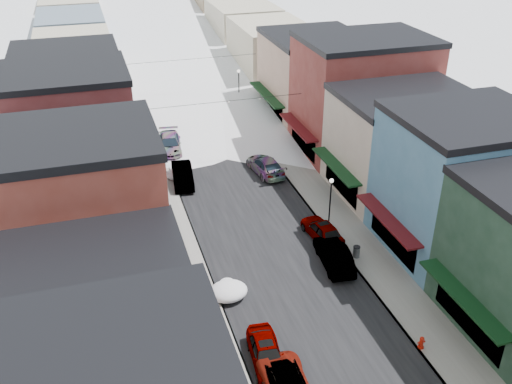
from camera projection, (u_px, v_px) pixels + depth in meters
road at (183, 97)px, 72.54m from camera, size 10.00×160.00×0.01m
sidewalk_left at (130, 102)px, 70.82m from camera, size 3.20×160.00×0.15m
sidewalk_right at (233, 92)px, 74.20m from camera, size 3.20×160.00×0.15m
curb_left at (143, 100)px, 71.22m from camera, size 0.10×160.00×0.15m
curb_right at (221, 93)px, 73.80m from camera, size 0.10×160.00×0.15m
bldg_l_cream at (86, 348)px, 27.04m from camera, size 11.30×8.20×9.50m
bldg_l_brick_near at (67, 235)px, 32.90m from camera, size 12.30×8.20×12.50m
bldg_l_grayblue at (77, 192)px, 41.00m from camera, size 11.30×9.20×9.00m
bldg_l_brick_far at (60, 134)px, 47.82m from camera, size 13.30×9.20×11.00m
bldg_l_tan at (71, 100)px, 56.70m from camera, size 11.30×11.20×10.00m
bldg_r_blue at (461, 183)px, 40.67m from camera, size 11.30×9.20×10.50m
bldg_r_cream at (402, 143)px, 48.71m from camera, size 12.30×9.20×9.00m
bldg_r_brick_far at (362, 95)px, 55.79m from camera, size 13.30×9.20×11.50m
bldg_r_tan at (314, 77)px, 64.40m from camera, size 11.30×11.20×9.50m
distant_blocks at (155, 26)px, 89.92m from camera, size 34.00×55.00×8.00m
overhead_cables at (201, 78)px, 59.08m from camera, size 16.40×15.04×0.04m
car_silver_sedan at (266, 353)px, 32.25m from camera, size 2.16×4.54×1.50m
car_dark_hatch at (183, 175)px, 51.54m from camera, size 2.24×5.19×1.66m
car_silver_wagon at (170, 144)px, 57.55m from camera, size 3.06×5.98×1.66m
car_green_sedan at (334, 255)px, 40.55m from camera, size 2.21×5.12×1.64m
car_gray_suv at (322, 230)px, 43.57m from camera, size 2.32×4.70×1.54m
car_black_sedan at (266, 165)px, 53.40m from camera, size 2.80×5.61×1.57m
car_lane_silver at (166, 94)px, 71.09m from camera, size 2.37×4.76×1.56m
car_lane_white at (181, 63)px, 83.66m from camera, size 2.54×4.96×1.34m
fire_hydrant at (421, 343)px, 33.28m from camera, size 0.47×0.35×0.80m
trash_can at (356, 252)px, 41.32m from camera, size 0.52×0.52×0.87m
streetlamp_near at (331, 196)px, 44.23m from camera, size 0.34×0.34×4.07m
streetlamp_far at (239, 83)px, 67.87m from camera, size 0.38×0.38×4.54m
snow_pile_mid at (228, 290)px, 37.53m from camera, size 2.54×2.77×1.08m
snow_pile_far at (179, 174)px, 52.60m from camera, size 2.29×2.61×0.97m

